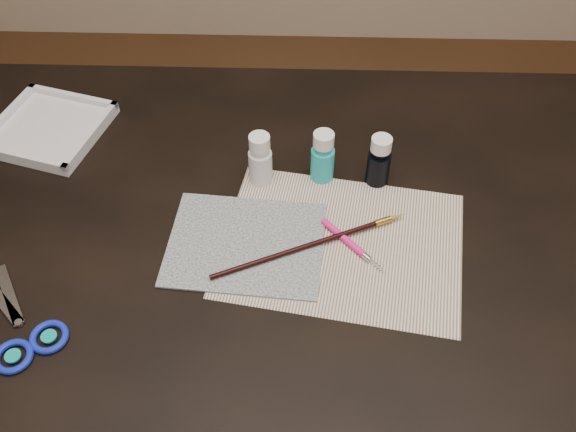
{
  "coord_description": "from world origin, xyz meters",
  "views": [
    {
      "loc": [
        0.02,
        -0.65,
        1.53
      ],
      "look_at": [
        0.0,
        0.0,
        0.8
      ],
      "focal_mm": 40.0,
      "sensor_mm": 36.0,
      "label": 1
    }
  ],
  "objects_px": {
    "palette_tray": "(48,128)",
    "paper": "(342,244)",
    "canvas": "(246,244)",
    "paint_bottle_cyan": "(323,156)",
    "paint_bottle_navy": "(379,160)",
    "scissors": "(8,317)",
    "paint_bottle_white": "(260,159)"
  },
  "relations": [
    {
      "from": "palette_tray",
      "to": "paper",
      "type": "bearing_deg",
      "value": -25.31
    },
    {
      "from": "canvas",
      "to": "paint_bottle_cyan",
      "type": "height_order",
      "value": "paint_bottle_cyan"
    },
    {
      "from": "palette_tray",
      "to": "paint_bottle_cyan",
      "type": "bearing_deg",
      "value": -11.54
    },
    {
      "from": "paint_bottle_navy",
      "to": "palette_tray",
      "type": "bearing_deg",
      "value": 169.63
    },
    {
      "from": "canvas",
      "to": "scissors",
      "type": "height_order",
      "value": "scissors"
    },
    {
      "from": "paint_bottle_white",
      "to": "scissors",
      "type": "distance_m",
      "value": 0.45
    },
    {
      "from": "palette_tray",
      "to": "paint_bottle_navy",
      "type": "bearing_deg",
      "value": -10.37
    },
    {
      "from": "canvas",
      "to": "paint_bottle_white",
      "type": "height_order",
      "value": "paint_bottle_white"
    },
    {
      "from": "paint_bottle_navy",
      "to": "scissors",
      "type": "xyz_separation_m",
      "value": [
        -0.54,
        -0.29,
        -0.04
      ]
    },
    {
      "from": "canvas",
      "to": "palette_tray",
      "type": "bearing_deg",
      "value": 145.9
    },
    {
      "from": "canvas",
      "to": "paper",
      "type": "bearing_deg",
      "value": 2.45
    },
    {
      "from": "scissors",
      "to": "palette_tray",
      "type": "relative_size",
      "value": 1.11
    },
    {
      "from": "paper",
      "to": "palette_tray",
      "type": "relative_size",
      "value": 1.96
    },
    {
      "from": "paint_bottle_navy",
      "to": "palette_tray",
      "type": "xyz_separation_m",
      "value": [
        -0.59,
        0.11,
        -0.04
      ]
    },
    {
      "from": "paper",
      "to": "paint_bottle_white",
      "type": "xyz_separation_m",
      "value": [
        -0.13,
        0.14,
        0.05
      ]
    },
    {
      "from": "canvas",
      "to": "palette_tray",
      "type": "distance_m",
      "value": 0.46
    },
    {
      "from": "paint_bottle_cyan",
      "to": "canvas",
      "type": "bearing_deg",
      "value": -127.56
    },
    {
      "from": "paper",
      "to": "palette_tray",
      "type": "xyz_separation_m",
      "value": [
        -0.53,
        0.25,
        0.01
      ]
    },
    {
      "from": "paint_bottle_navy",
      "to": "palette_tray",
      "type": "height_order",
      "value": "paint_bottle_navy"
    },
    {
      "from": "paper",
      "to": "paint_bottle_white",
      "type": "height_order",
      "value": "paint_bottle_white"
    },
    {
      "from": "palette_tray",
      "to": "paint_bottle_white",
      "type": "bearing_deg",
      "value": -15.77
    },
    {
      "from": "paper",
      "to": "scissors",
      "type": "height_order",
      "value": "scissors"
    },
    {
      "from": "paper",
      "to": "canvas",
      "type": "height_order",
      "value": "canvas"
    },
    {
      "from": "paint_bottle_white",
      "to": "paint_bottle_navy",
      "type": "xyz_separation_m",
      "value": [
        0.2,
        0.0,
        -0.0
      ]
    },
    {
      "from": "paint_bottle_cyan",
      "to": "palette_tray",
      "type": "relative_size",
      "value": 0.51
    },
    {
      "from": "paint_bottle_white",
      "to": "canvas",
      "type": "bearing_deg",
      "value": -96.12
    },
    {
      "from": "paper",
      "to": "paint_bottle_cyan",
      "type": "xyz_separation_m",
      "value": [
        -0.03,
        0.15,
        0.05
      ]
    },
    {
      "from": "paint_bottle_white",
      "to": "palette_tray",
      "type": "xyz_separation_m",
      "value": [
        -0.4,
        0.11,
        -0.04
      ]
    },
    {
      "from": "canvas",
      "to": "palette_tray",
      "type": "height_order",
      "value": "palette_tray"
    },
    {
      "from": "paper",
      "to": "paint_bottle_navy",
      "type": "bearing_deg",
      "value": 66.37
    },
    {
      "from": "paint_bottle_white",
      "to": "paint_bottle_cyan",
      "type": "bearing_deg",
      "value": 5.36
    },
    {
      "from": "paint_bottle_white",
      "to": "palette_tray",
      "type": "distance_m",
      "value": 0.41
    }
  ]
}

